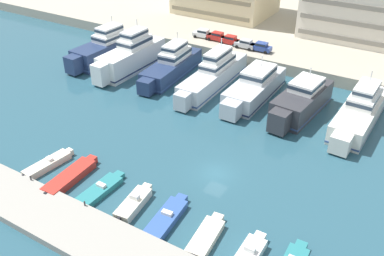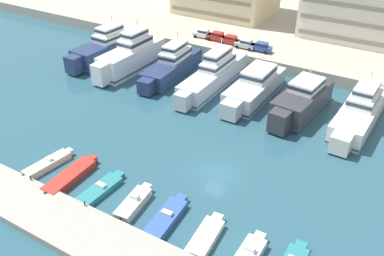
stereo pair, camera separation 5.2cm
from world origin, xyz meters
TOP-DOWN VIEW (x-y plane):
  - ground_plane at (0.00, 0.00)m, footprint 400.00×400.00m
  - quay_promenade at (0.00, 67.09)m, footprint 180.00×70.00m
  - yacht_navy_far_left at (-35.85, 20.96)m, footprint 5.69×18.28m
  - yacht_white_left at (-28.68, 19.76)m, footprint 4.84×18.07m
  - yacht_navy_mid_left at (-20.77, 21.36)m, footprint 5.45×18.52m
  - yacht_silver_center_left at (-12.31, 21.59)m, footprint 4.38×21.41m
  - yacht_silver_center at (-4.53, 21.25)m, footprint 5.09×18.11m
  - yacht_charcoal_center_right at (3.73, 20.08)m, footprint 6.13×16.20m
  - yacht_ivory_mid_right at (12.16, 21.70)m, footprint 5.22×19.73m
  - motorboat_cream_far_left at (-18.96, -9.85)m, footprint 2.38×7.43m
  - motorboat_red_left at (-14.63, -10.26)m, footprint 2.46×8.65m
  - motorboat_teal_mid_left at (-9.99, -10.17)m, footprint 2.33×7.40m
  - motorboat_cream_center_left at (-5.02, -10.08)m, footprint 2.49×6.51m
  - motorboat_blue_center at (-0.64, -10.15)m, footprint 2.75×7.95m
  - motorboat_cream_center_right at (4.34, -10.16)m, footprint 2.62×6.73m
  - motorboat_white_mid_right at (9.14, -10.24)m, footprint 2.04×6.24m
  - car_white_far_left at (-22.95, 36.32)m, footprint 4.20×2.12m
  - car_red_left at (-19.61, 36.31)m, footprint 4.11×1.94m
  - car_red_mid_left at (-16.43, 35.85)m, footprint 4.10×1.92m
  - car_silver_center_left at (-12.87, 35.42)m, footprint 4.15×2.02m
  - car_blue_center at (-9.63, 35.52)m, footprint 4.10×1.92m
  - bollard_west at (-17.78, -13.51)m, footprint 0.20×0.20m
  - bollard_west_mid at (-9.14, -13.51)m, footprint 0.20×0.20m

SIDE VIEW (x-z plane):
  - ground_plane at x=0.00m, z-range 0.00..0.00m
  - motorboat_teal_mid_left at x=-9.99m, z-range -0.17..0.91m
  - motorboat_cream_center_right at x=4.34m, z-range -0.03..0.82m
  - motorboat_blue_center at x=-0.64m, z-range -0.17..1.01m
  - motorboat_cream_far_left at x=-18.96m, z-range -0.16..1.10m
  - motorboat_red_left at x=-14.63m, z-range 0.00..1.00m
  - motorboat_white_mid_right at x=9.14m, z-range -0.25..1.27m
  - motorboat_cream_center_left at x=-5.02m, z-range -0.26..1.33m
  - quay_promenade at x=0.00m, z-range 0.00..2.19m
  - bollard_west at x=-17.78m, z-range 0.90..1.51m
  - bollard_west_mid at x=-9.14m, z-range 0.90..1.51m
  - yacht_silver_center at x=-4.53m, z-range -1.37..5.15m
  - yacht_navy_mid_left at x=-20.77m, z-range -1.72..5.86m
  - yacht_ivory_mid_right at x=12.16m, z-range -1.72..5.87m
  - yacht_charcoal_center_right at x=3.73m, z-range -1.34..5.61m
  - yacht_silver_center_left at x=-12.31m, z-range -1.76..6.12m
  - yacht_navy_far_left at x=-35.85m, z-range -1.74..6.52m
  - yacht_white_left at x=-28.68m, z-range -1.80..7.26m
  - car_white_far_left at x=-22.95m, z-range 2.27..4.07m
  - car_red_left at x=-19.61m, z-range 2.27..4.07m
  - car_red_mid_left at x=-16.43m, z-range 2.27..4.07m
  - car_silver_center_left at x=-12.87m, z-range 2.27..4.07m
  - car_blue_center at x=-9.63m, z-range 2.27..4.07m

